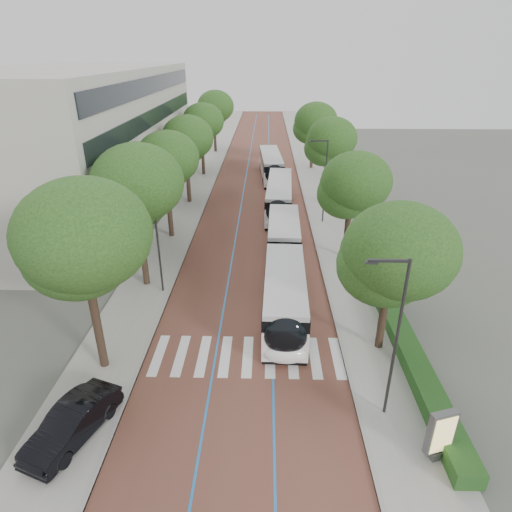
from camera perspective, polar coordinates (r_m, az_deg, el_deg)
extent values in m
plane|color=#51544C|center=(23.81, -1.73, -14.75)|extent=(160.00, 160.00, 0.00)
cube|color=brown|center=(60.13, 0.25, 10.75)|extent=(11.00, 140.00, 0.02)
cube|color=gray|center=(60.73, -6.97, 10.76)|extent=(4.00, 140.00, 0.12)
cube|color=gray|center=(60.45, 7.50, 10.66)|extent=(4.00, 140.00, 0.12)
cube|color=gray|center=(60.48, -5.16, 10.79)|extent=(0.20, 140.00, 0.14)
cube|color=gray|center=(60.28, 5.68, 10.71)|extent=(0.20, 140.00, 0.14)
cube|color=silver|center=(25.24, -12.83, -12.72)|extent=(0.55, 3.60, 0.01)
cube|color=silver|center=(24.98, -9.98, -12.89)|extent=(0.55, 3.60, 0.01)
cube|color=silver|center=(24.77, -7.07, -13.03)|extent=(0.55, 3.60, 0.01)
cube|color=silver|center=(24.63, -4.11, -13.13)|extent=(0.55, 3.60, 0.01)
cube|color=silver|center=(24.55, -1.13, -13.21)|extent=(0.55, 3.60, 0.01)
cube|color=silver|center=(24.54, 1.87, -13.25)|extent=(0.55, 3.60, 0.01)
cube|color=silver|center=(24.59, 4.87, -13.25)|extent=(0.55, 3.60, 0.01)
cube|color=silver|center=(24.70, 7.84, -13.22)|extent=(0.55, 3.60, 0.01)
cube|color=silver|center=(24.87, 10.78, -13.16)|extent=(0.55, 3.60, 0.01)
cube|color=#246AB5|center=(60.18, -1.30, 10.77)|extent=(0.12, 126.00, 0.01)
cube|color=#246AB5|center=(60.12, 1.80, 10.75)|extent=(0.12, 126.00, 0.01)
cube|color=#A3A297|center=(51.21, -23.15, 14.17)|extent=(18.00, 40.00, 14.00)
cube|color=black|center=(49.14, -12.51, 10.36)|extent=(0.12, 38.00, 1.60)
cube|color=black|center=(48.43, -12.88, 14.01)|extent=(0.12, 38.00, 1.60)
cube|color=black|center=(47.93, -13.26, 17.75)|extent=(0.12, 38.00, 1.60)
cube|color=black|center=(47.64, -13.65, 21.31)|extent=(0.12, 38.00, 1.60)
cube|color=#1B4317|center=(24.77, 20.40, -13.27)|extent=(1.20, 14.00, 0.80)
cylinder|color=#2B2C2E|center=(19.70, 18.17, -10.86)|extent=(0.14, 0.14, 8.00)
cube|color=#2B2C2E|center=(17.52, 17.38, -0.61)|extent=(1.70, 0.12, 0.12)
cube|color=#2B2C2E|center=(17.37, 15.13, -0.83)|extent=(0.50, 0.20, 0.10)
cylinder|color=#2B2C2E|center=(42.06, 9.20, 9.69)|extent=(0.14, 0.14, 8.00)
cube|color=#2B2C2E|center=(41.08, 8.45, 14.96)|extent=(1.70, 0.12, 0.12)
cube|color=#2B2C2E|center=(41.02, 7.43, 14.89)|extent=(0.50, 0.20, 0.10)
cylinder|color=#2B2C2E|center=(29.35, -13.01, 2.29)|extent=(0.14, 0.14, 8.00)
cylinder|color=black|center=(23.82, -20.37, -8.86)|extent=(0.44, 0.44, 5.14)
ellipsoid|color=#1E4014|center=(21.66, -22.22, 1.45)|extent=(6.23, 6.23, 5.30)
cylinder|color=black|center=(31.23, -14.80, 0.34)|extent=(0.44, 0.44, 5.07)
ellipsoid|color=#1E4014|center=(29.63, -15.79, 8.43)|extent=(5.99, 5.99, 5.09)
cylinder|color=black|center=(39.35, -11.43, 5.74)|extent=(0.44, 0.44, 4.77)
ellipsoid|color=#1E4014|center=(38.14, -12.00, 11.87)|extent=(5.37, 5.37, 4.57)
cylinder|color=black|center=(48.70, -9.02, 9.72)|extent=(0.44, 0.44, 4.69)
ellipsoid|color=#1E4014|center=(47.73, -9.38, 14.65)|extent=(5.50, 5.50, 4.67)
cylinder|color=black|center=(60.19, -7.09, 12.86)|extent=(0.44, 0.44, 4.69)
ellipsoid|color=#1E4014|center=(59.41, -7.31, 16.87)|extent=(5.49, 5.49, 4.67)
cylinder|color=black|center=(74.76, -5.48, 15.47)|extent=(0.44, 0.44, 4.83)
ellipsoid|color=#1E4014|center=(74.13, -5.63, 18.80)|extent=(5.99, 5.99, 5.09)
cylinder|color=black|center=(25.05, 16.52, -7.94)|extent=(0.44, 0.44, 4.03)
ellipsoid|color=#1E4014|center=(23.29, 17.62, -0.39)|extent=(5.88, 5.88, 5.00)
cylinder|color=black|center=(35.38, 11.98, 2.90)|extent=(0.44, 0.44, 4.19)
ellipsoid|color=#1E4014|center=(34.13, 12.56, 8.80)|extent=(5.40, 5.40, 4.59)
cylinder|color=black|center=(48.38, 9.25, 9.59)|extent=(0.44, 0.44, 4.68)
ellipsoid|color=#1E4014|center=(47.41, 9.62, 14.53)|extent=(5.28, 5.28, 4.49)
cylinder|color=black|center=(63.85, 7.45, 13.41)|extent=(0.44, 0.44, 4.34)
ellipsoid|color=#1E4014|center=(63.15, 7.66, 16.91)|extent=(6.02, 6.02, 5.12)
cylinder|color=black|center=(31.20, 3.76, -0.38)|extent=(2.32, 0.97, 2.30)
cube|color=white|center=(26.95, 3.81, -6.13)|extent=(2.77, 9.43, 1.82)
cube|color=black|center=(26.37, 3.88, -4.03)|extent=(2.80, 9.24, 0.97)
cube|color=#B8B8BA|center=(26.06, 3.92, -2.80)|extent=(2.71, 9.24, 0.31)
cube|color=black|center=(27.54, 3.74, -8.06)|extent=(2.70, 9.05, 0.35)
cube|color=white|center=(35.34, 3.69, 1.94)|extent=(2.72, 7.81, 1.82)
cube|color=black|center=(34.90, 3.74, 3.65)|extent=(2.75, 7.65, 0.97)
cube|color=#B8B8BA|center=(34.67, 3.77, 4.64)|extent=(2.66, 7.65, 0.31)
cube|color=black|center=(35.79, 3.64, 0.34)|extent=(2.66, 7.50, 0.35)
ellipsoid|color=black|center=(22.77, 3.95, -10.54)|extent=(2.38, 1.17, 2.28)
ellipsoid|color=white|center=(23.42, 3.87, -12.86)|extent=(2.38, 1.07, 1.14)
cylinder|color=black|center=(25.48, 1.22, -10.23)|extent=(0.33, 1.01, 1.00)
cylinder|color=black|center=(25.53, 6.38, -10.33)|extent=(0.33, 1.01, 1.00)
cylinder|color=black|center=(37.18, 1.90, 1.93)|extent=(0.33, 1.01, 1.00)
cylinder|color=black|center=(37.21, 5.38, 1.85)|extent=(0.33, 1.01, 1.00)
cylinder|color=black|center=(29.99, 1.56, -4.23)|extent=(0.33, 1.01, 1.00)
cylinder|color=black|center=(30.03, 5.88, -4.33)|extent=(0.33, 1.01, 1.00)
cube|color=white|center=(45.66, 3.12, 7.50)|extent=(3.07, 12.10, 1.82)
cube|color=black|center=(45.32, 3.15, 8.87)|extent=(3.09, 11.87, 0.97)
cube|color=#B8B8BA|center=(45.14, 3.17, 9.65)|extent=(3.00, 11.86, 0.31)
cube|color=black|center=(46.01, 3.09, 6.22)|extent=(2.99, 11.62, 0.35)
ellipsoid|color=black|center=(39.89, 2.96, 5.92)|extent=(2.40, 1.21, 2.28)
ellipsoid|color=white|center=(40.24, 2.92, 4.36)|extent=(2.39, 1.11, 1.14)
cylinder|color=black|center=(42.55, 1.46, 5.07)|extent=(0.35, 1.01, 1.00)
cylinder|color=black|center=(42.52, 4.52, 4.98)|extent=(0.35, 1.01, 1.00)
cylinder|color=black|center=(49.54, 1.88, 8.06)|extent=(0.35, 1.01, 1.00)
cylinder|color=black|center=(49.51, 4.52, 7.98)|extent=(0.35, 1.01, 1.00)
cube|color=white|center=(58.70, 1.99, 11.63)|extent=(3.25, 12.13, 1.82)
cube|color=black|center=(58.44, 2.01, 12.71)|extent=(3.27, 11.90, 0.97)
cube|color=#B8B8BA|center=(58.30, 2.02, 13.33)|extent=(3.18, 11.89, 0.31)
cube|color=black|center=(58.97, 1.98, 10.60)|extent=(3.17, 11.65, 0.35)
ellipsoid|color=black|center=(52.87, 2.46, 10.88)|extent=(2.41, 1.25, 2.28)
ellipsoid|color=white|center=(53.12, 2.44, 9.67)|extent=(2.41, 1.15, 1.14)
cylinder|color=black|center=(55.35, 1.06, 9.96)|extent=(0.36, 1.02, 1.00)
cylinder|color=black|center=(55.52, 3.43, 9.97)|extent=(0.36, 1.02, 1.00)
cylinder|color=black|center=(62.50, 0.68, 11.78)|extent=(0.36, 1.02, 1.00)
cylinder|color=black|center=(62.65, 2.79, 11.79)|extent=(0.36, 1.02, 1.00)
cube|color=#59595B|center=(20.97, 22.80, -23.11)|extent=(0.66, 0.60, 0.37)
cube|color=#59595B|center=(20.10, 23.43, -20.75)|extent=(1.23, 0.66, 2.10)
cube|color=#E7CB7A|center=(20.02, 23.74, -21.06)|extent=(0.96, 0.31, 1.83)
imported|color=black|center=(21.37, -23.26, -19.75)|extent=(3.21, 5.09, 1.58)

